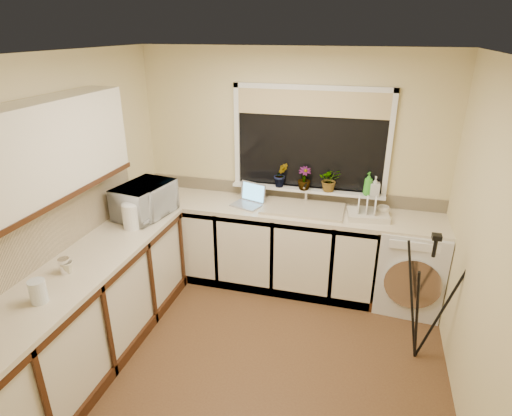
# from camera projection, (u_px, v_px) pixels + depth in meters

# --- Properties ---
(floor) EXTENTS (3.20, 3.20, 0.00)m
(floor) POSITION_uv_depth(u_px,v_px,m) (252.00, 356.00, 3.66)
(floor) COLOR brown
(floor) RESTS_ON ground
(ceiling) EXTENTS (3.20, 3.20, 0.00)m
(ceiling) POSITION_uv_depth(u_px,v_px,m) (251.00, 54.00, 2.70)
(ceiling) COLOR white
(ceiling) RESTS_ON ground
(wall_back) EXTENTS (3.20, 0.00, 3.20)m
(wall_back) POSITION_uv_depth(u_px,v_px,m) (290.00, 169.00, 4.51)
(wall_back) COLOR beige
(wall_back) RESTS_ON ground
(wall_front) EXTENTS (3.20, 0.00, 3.20)m
(wall_front) POSITION_uv_depth(u_px,v_px,m) (158.00, 373.00, 1.85)
(wall_front) COLOR beige
(wall_front) RESTS_ON ground
(wall_left) EXTENTS (0.00, 3.00, 3.00)m
(wall_left) POSITION_uv_depth(u_px,v_px,m) (69.00, 206.00, 3.56)
(wall_left) COLOR beige
(wall_left) RESTS_ON ground
(wall_right) EXTENTS (0.00, 3.00, 3.00)m
(wall_right) POSITION_uv_depth(u_px,v_px,m) (486.00, 256.00, 2.79)
(wall_right) COLOR beige
(wall_right) RESTS_ON ground
(base_cabinet_back) EXTENTS (2.55, 0.60, 0.86)m
(base_cabinet_back) POSITION_uv_depth(u_px,v_px,m) (253.00, 244.00, 4.63)
(base_cabinet_back) COLOR silver
(base_cabinet_back) RESTS_ON floor
(base_cabinet_left) EXTENTS (0.54, 2.40, 0.86)m
(base_cabinet_left) POSITION_uv_depth(u_px,v_px,m) (92.00, 311.00, 3.54)
(base_cabinet_left) COLOR silver
(base_cabinet_left) RESTS_ON floor
(worktop_back) EXTENTS (3.20, 0.60, 0.04)m
(worktop_back) POSITION_uv_depth(u_px,v_px,m) (284.00, 209.00, 4.38)
(worktop_back) COLOR beige
(worktop_back) RESTS_ON base_cabinet_back
(worktop_left) EXTENTS (0.60, 2.40, 0.04)m
(worktop_left) POSITION_uv_depth(u_px,v_px,m) (84.00, 265.00, 3.36)
(worktop_left) COLOR beige
(worktop_left) RESTS_ON base_cabinet_left
(upper_cabinet) EXTENTS (0.28, 1.90, 0.70)m
(upper_cabinet) POSITION_uv_depth(u_px,v_px,m) (31.00, 156.00, 2.90)
(upper_cabinet) COLOR silver
(upper_cabinet) RESTS_ON wall_left
(splashback_left) EXTENTS (0.02, 2.40, 0.45)m
(splashback_left) POSITION_uv_depth(u_px,v_px,m) (47.00, 233.00, 3.33)
(splashback_left) COLOR beige
(splashback_left) RESTS_ON wall_left
(splashback_back) EXTENTS (3.20, 0.02, 0.14)m
(splashback_back) POSITION_uv_depth(u_px,v_px,m) (289.00, 192.00, 4.60)
(splashback_back) COLOR beige
(splashback_back) RESTS_ON wall_back
(window_glass) EXTENTS (1.50, 0.02, 1.00)m
(window_glass) POSITION_uv_depth(u_px,v_px,m) (310.00, 140.00, 4.32)
(window_glass) COLOR black
(window_glass) RESTS_ON wall_back
(window_blind) EXTENTS (1.50, 0.02, 0.25)m
(window_blind) POSITION_uv_depth(u_px,v_px,m) (312.00, 103.00, 4.15)
(window_blind) COLOR tan
(window_blind) RESTS_ON wall_back
(windowsill) EXTENTS (1.60, 0.14, 0.03)m
(windowsill) POSITION_uv_depth(u_px,v_px,m) (307.00, 190.00, 4.47)
(windowsill) COLOR white
(windowsill) RESTS_ON wall_back
(sink) EXTENTS (0.82, 0.46, 0.03)m
(sink) POSITION_uv_depth(u_px,v_px,m) (303.00, 209.00, 4.32)
(sink) COLOR tan
(sink) RESTS_ON worktop_back
(faucet) EXTENTS (0.03, 0.03, 0.24)m
(faucet) POSITION_uv_depth(u_px,v_px,m) (306.00, 193.00, 4.43)
(faucet) COLOR silver
(faucet) RESTS_ON worktop_back
(washing_machine) EXTENTS (0.66, 0.64, 0.87)m
(washing_machine) POSITION_uv_depth(u_px,v_px,m) (411.00, 265.00, 4.21)
(washing_machine) COLOR silver
(washing_machine) RESTS_ON floor
(laptop) EXTENTS (0.36, 0.33, 0.22)m
(laptop) POSITION_uv_depth(u_px,v_px,m) (250.00, 199.00, 4.43)
(laptop) COLOR #9D9DA4
(laptop) RESTS_ON worktop_back
(kettle) EXTENTS (0.17, 0.17, 0.23)m
(kettle) POSITION_uv_depth(u_px,v_px,m) (132.00, 216.00, 3.90)
(kettle) COLOR white
(kettle) RESTS_ON worktop_left
(dish_rack) EXTENTS (0.42, 0.34, 0.06)m
(dish_rack) POSITION_uv_depth(u_px,v_px,m) (368.00, 215.00, 4.13)
(dish_rack) COLOR beige
(dish_rack) RESTS_ON worktop_back
(tripod) EXTENTS (0.63, 0.63, 1.17)m
(tripod) POSITION_uv_depth(u_px,v_px,m) (425.00, 299.00, 3.43)
(tripod) COLOR black
(tripod) RESTS_ON floor
(glass_jug) EXTENTS (0.11, 0.11, 0.16)m
(glass_jug) POSITION_uv_depth(u_px,v_px,m) (38.00, 291.00, 2.84)
(glass_jug) COLOR silver
(glass_jug) RESTS_ON worktop_left
(steel_jar) EXTENTS (0.09, 0.09, 0.12)m
(steel_jar) POSITION_uv_depth(u_px,v_px,m) (65.00, 266.00, 3.19)
(steel_jar) COLOR white
(steel_jar) RESTS_ON worktop_left
(microwave) EXTENTS (0.48, 0.64, 0.32)m
(microwave) POSITION_uv_depth(u_px,v_px,m) (145.00, 200.00, 4.13)
(microwave) COLOR white
(microwave) RESTS_ON worktop_left
(plant_b) EXTENTS (0.18, 0.16, 0.27)m
(plant_b) POSITION_uv_depth(u_px,v_px,m) (281.00, 175.00, 4.46)
(plant_b) COLOR #999999
(plant_b) RESTS_ON windowsill
(plant_c) EXTENTS (0.17, 0.17, 0.24)m
(plant_c) POSITION_uv_depth(u_px,v_px,m) (304.00, 178.00, 4.39)
(plant_c) COLOR #999999
(plant_c) RESTS_ON windowsill
(plant_d) EXTENTS (0.25, 0.23, 0.25)m
(plant_d) POSITION_uv_depth(u_px,v_px,m) (330.00, 180.00, 4.35)
(plant_d) COLOR #999999
(plant_d) RESTS_ON windowsill
(soap_bottle_green) EXTENTS (0.12, 0.12, 0.24)m
(soap_bottle_green) POSITION_uv_depth(u_px,v_px,m) (368.00, 184.00, 4.24)
(soap_bottle_green) COLOR green
(soap_bottle_green) RESTS_ON windowsill
(soap_bottle_clear) EXTENTS (0.10, 0.10, 0.20)m
(soap_bottle_clear) POSITION_uv_depth(u_px,v_px,m) (375.00, 186.00, 4.23)
(soap_bottle_clear) COLOR #999999
(soap_bottle_clear) RESTS_ON windowsill
(cup_back) EXTENTS (0.15, 0.15, 0.10)m
(cup_back) POSITION_uv_depth(u_px,v_px,m) (383.00, 211.00, 4.17)
(cup_back) COLOR silver
(cup_back) RESTS_ON worktop_back
(cup_left) EXTENTS (0.12, 0.12, 0.09)m
(cup_left) POSITION_uv_depth(u_px,v_px,m) (67.00, 267.00, 3.20)
(cup_left) COLOR beige
(cup_left) RESTS_ON worktop_left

